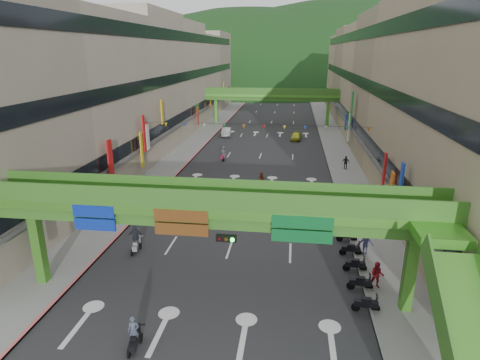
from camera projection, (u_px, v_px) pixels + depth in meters
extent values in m
cube|color=#28282B|center=(265.00, 141.00, 65.69)|extent=(18.00, 140.00, 0.02)
cube|color=gray|center=(200.00, 138.00, 67.03)|extent=(4.00, 140.00, 0.15)
cube|color=gray|center=(334.00, 142.00, 64.30)|extent=(4.00, 140.00, 0.15)
cube|color=#CC5959|center=(211.00, 139.00, 66.79)|extent=(0.20, 140.00, 0.18)
cube|color=gray|center=(322.00, 142.00, 64.53)|extent=(0.20, 140.00, 0.18)
cube|color=#9E937F|center=(150.00, 80.00, 65.12)|extent=(12.00, 95.00, 19.00)
cube|color=black|center=(188.00, 114.00, 66.00)|extent=(0.08, 90.25, 1.40)
cube|color=black|center=(186.00, 76.00, 64.16)|extent=(0.08, 90.25, 1.40)
cube|color=black|center=(184.00, 36.00, 62.31)|extent=(0.08, 90.25, 1.40)
cube|color=gray|center=(392.00, 83.00, 60.40)|extent=(12.00, 95.00, 19.00)
cube|color=black|center=(348.00, 117.00, 62.79)|extent=(0.08, 90.25, 1.40)
cube|color=black|center=(352.00, 77.00, 60.94)|extent=(0.08, 90.25, 1.40)
cube|color=black|center=(355.00, 36.00, 59.09)|extent=(0.08, 90.25, 1.40)
cube|color=#4C9E2D|center=(212.00, 207.00, 22.42)|extent=(28.00, 2.20, 0.50)
cube|color=#387223|center=(212.00, 217.00, 22.60)|extent=(28.00, 1.76, 0.70)
cube|color=#4C9E2D|center=(39.00, 249.00, 24.81)|extent=(0.60, 0.60, 4.80)
cube|color=#4C9E2D|center=(409.00, 273.00, 22.08)|extent=(0.60, 0.60, 4.80)
cube|color=#387223|center=(208.00, 200.00, 21.19)|extent=(28.00, 0.12, 1.10)
cube|color=#387223|center=(215.00, 188.00, 23.15)|extent=(28.00, 0.12, 1.10)
cube|color=navy|center=(94.00, 219.00, 22.39)|extent=(2.40, 0.12, 1.50)
cube|color=#593314|center=(181.00, 223.00, 21.77)|extent=(3.00, 0.12, 1.50)
cube|color=#0C5926|center=(302.00, 230.00, 20.96)|extent=(3.20, 0.12, 1.50)
cube|color=black|center=(226.00, 238.00, 21.52)|extent=(1.10, 0.28, 0.35)
cube|color=#4C9E2D|center=(271.00, 95.00, 78.07)|extent=(28.00, 2.20, 0.50)
cube|color=#387223|center=(271.00, 99.00, 78.25)|extent=(28.00, 1.76, 0.70)
cube|color=#4C9E2D|center=(216.00, 112.00, 80.46)|extent=(0.60, 0.60, 4.80)
cube|color=#4C9E2D|center=(328.00, 114.00, 77.73)|extent=(0.60, 0.60, 4.80)
cube|color=#387223|center=(271.00, 92.00, 76.84)|extent=(28.00, 0.12, 1.10)
cube|color=#387223|center=(272.00, 91.00, 78.80)|extent=(28.00, 0.12, 1.10)
ellipsoid|color=#1C4419|center=(249.00, 85.00, 171.31)|extent=(168.00, 140.00, 112.00)
ellipsoid|color=#1C4419|center=(339.00, 82.00, 185.20)|extent=(208.00, 176.00, 128.00)
cylinder|color=black|center=(254.00, 124.00, 44.91)|extent=(26.00, 0.03, 0.03)
cone|color=red|center=(147.00, 124.00, 46.54)|extent=(0.36, 0.36, 0.40)
cone|color=gold|center=(166.00, 125.00, 46.26)|extent=(0.36, 0.36, 0.40)
cone|color=#193FB2|center=(185.00, 125.00, 45.98)|extent=(0.36, 0.36, 0.40)
cone|color=silver|center=(204.00, 126.00, 45.70)|extent=(0.36, 0.36, 0.40)
cone|color=#198C33|center=(224.00, 126.00, 45.42)|extent=(0.36, 0.36, 0.40)
cone|color=orange|center=(244.00, 126.00, 45.13)|extent=(0.36, 0.36, 0.40)
cone|color=red|center=(264.00, 127.00, 44.85)|extent=(0.36, 0.36, 0.40)
cone|color=gold|center=(284.00, 127.00, 44.57)|extent=(0.36, 0.36, 0.40)
cone|color=#193FB2|center=(305.00, 128.00, 44.29)|extent=(0.36, 0.36, 0.40)
cone|color=silver|center=(326.00, 128.00, 44.00)|extent=(0.36, 0.36, 0.40)
cone|color=#198C33|center=(347.00, 129.00, 43.72)|extent=(0.36, 0.36, 0.40)
cone|color=orange|center=(369.00, 129.00, 43.44)|extent=(0.36, 0.36, 0.40)
cube|color=black|center=(135.00, 340.00, 19.67)|extent=(0.57, 1.34, 0.35)
cube|color=black|center=(134.00, 336.00, 19.60)|extent=(0.39, 0.59, 0.18)
cube|color=black|center=(140.00, 325.00, 20.02)|extent=(0.55, 0.15, 0.06)
cylinder|color=black|center=(141.00, 338.00, 20.27)|extent=(0.18, 0.51, 0.50)
cylinder|color=black|center=(129.00, 353.00, 19.27)|extent=(0.18, 0.51, 0.50)
imported|color=#3A414F|center=(134.00, 331.00, 19.50)|extent=(0.61, 0.46, 1.53)
cube|color=black|center=(262.00, 184.00, 42.70)|extent=(0.57, 1.34, 0.35)
cube|color=black|center=(262.00, 182.00, 42.62)|extent=(0.39, 0.59, 0.18)
cube|color=black|center=(263.00, 178.00, 43.04)|extent=(0.55, 0.15, 0.06)
cylinder|color=black|center=(263.00, 185.00, 43.29)|extent=(0.19, 0.51, 0.50)
cylinder|color=black|center=(260.00, 188.00, 42.29)|extent=(0.19, 0.51, 0.50)
imported|color=brown|center=(262.00, 179.00, 42.52)|extent=(0.83, 0.69, 1.52)
cube|color=gray|center=(136.00, 245.00, 29.24)|extent=(0.61, 1.34, 0.35)
cube|color=gray|center=(136.00, 242.00, 29.17)|extent=(0.41, 0.60, 0.18)
cube|color=gray|center=(140.00, 236.00, 29.58)|extent=(0.55, 0.17, 0.06)
cylinder|color=black|center=(140.00, 246.00, 29.83)|extent=(0.20, 0.51, 0.50)
cylinder|color=black|center=(132.00, 252.00, 28.84)|extent=(0.20, 0.51, 0.50)
imported|color=#252733|center=(135.00, 237.00, 29.03)|extent=(1.12, 0.65, 1.79)
cube|color=maroon|center=(223.00, 157.00, 53.62)|extent=(0.64, 1.35, 0.35)
cube|color=maroon|center=(223.00, 155.00, 53.54)|extent=(0.42, 0.60, 0.18)
cube|color=maroon|center=(223.00, 152.00, 53.98)|extent=(0.55, 0.19, 0.06)
cylinder|color=black|center=(223.00, 158.00, 54.23)|extent=(0.21, 0.51, 0.50)
cylinder|color=black|center=(223.00, 160.00, 53.19)|extent=(0.21, 0.51, 0.50)
imported|color=#3D3E45|center=(223.00, 152.00, 53.43)|extent=(0.89, 0.69, 1.63)
cube|color=black|center=(366.00, 303.00, 22.55)|extent=(1.31, 0.41, 0.35)
cube|color=black|center=(366.00, 299.00, 22.47)|extent=(0.56, 0.32, 0.18)
cube|color=black|center=(377.00, 296.00, 22.35)|extent=(0.08, 0.55, 0.06)
cylinder|color=black|center=(375.00, 308.00, 22.60)|extent=(0.50, 0.12, 0.50)
cylinder|color=black|center=(356.00, 307.00, 22.69)|extent=(0.50, 0.12, 0.50)
cube|color=black|center=(360.00, 282.00, 24.62)|extent=(1.31, 0.41, 0.35)
cube|color=black|center=(360.00, 278.00, 24.55)|extent=(0.56, 0.32, 0.18)
cube|color=black|center=(370.00, 275.00, 24.42)|extent=(0.08, 0.55, 0.06)
cylinder|color=black|center=(369.00, 287.00, 24.67)|extent=(0.50, 0.12, 0.50)
cylinder|color=black|center=(351.00, 286.00, 24.76)|extent=(0.50, 0.12, 0.50)
cube|color=black|center=(355.00, 264.00, 26.70)|extent=(1.31, 0.41, 0.35)
cube|color=black|center=(355.00, 261.00, 26.62)|extent=(0.56, 0.32, 0.18)
cube|color=black|center=(364.00, 258.00, 26.50)|extent=(0.08, 0.55, 0.06)
cylinder|color=black|center=(363.00, 268.00, 26.75)|extent=(0.50, 0.12, 0.50)
cylinder|color=black|center=(346.00, 268.00, 26.84)|extent=(0.50, 0.12, 0.50)
cube|color=black|center=(351.00, 249.00, 28.77)|extent=(1.31, 0.41, 0.35)
cube|color=black|center=(351.00, 245.00, 28.70)|extent=(0.56, 0.32, 0.18)
cube|color=black|center=(359.00, 243.00, 28.57)|extent=(0.08, 0.55, 0.06)
cylinder|color=black|center=(358.00, 253.00, 28.82)|extent=(0.50, 0.12, 0.50)
cylinder|color=black|center=(343.00, 252.00, 28.91)|extent=(0.50, 0.12, 0.50)
cube|color=black|center=(347.00, 235.00, 30.85)|extent=(1.31, 0.41, 0.35)
cube|color=black|center=(347.00, 232.00, 30.77)|extent=(0.56, 0.32, 0.18)
cube|color=black|center=(355.00, 230.00, 30.65)|extent=(0.08, 0.55, 0.06)
cylinder|color=black|center=(354.00, 239.00, 30.90)|extent=(0.50, 0.12, 0.50)
cylinder|color=black|center=(339.00, 238.00, 30.99)|extent=(0.50, 0.12, 0.50)
imported|color=#A5A5AC|center=(226.00, 132.00, 69.11)|extent=(2.03, 4.52, 1.44)
imported|color=gold|center=(296.00, 136.00, 66.06)|extent=(1.89, 4.04, 1.34)
imported|color=maroon|center=(377.00, 277.00, 24.60)|extent=(0.94, 0.81, 1.69)
imported|color=black|center=(346.00, 164.00, 49.40)|extent=(1.02, 0.60, 1.64)
imported|color=#2D304F|center=(365.00, 244.00, 28.63)|extent=(0.89, 0.59, 1.84)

